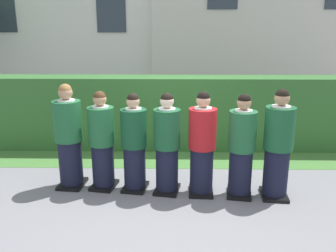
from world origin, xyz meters
name	(u,v)px	position (x,y,z in m)	size (l,w,h in m)	color
ground_plane	(168,191)	(0.00, 0.00, 0.00)	(60.00, 60.00, 0.00)	slate
student_front_row_0	(69,139)	(-1.55, 0.16, 0.79)	(0.43, 0.50, 1.65)	black
student_front_row_1	(102,143)	(-1.03, 0.12, 0.74)	(0.43, 0.53, 1.55)	black
student_front_row_2	(134,145)	(-0.52, 0.06, 0.73)	(0.42, 0.52, 1.53)	black
student_front_row_3	(167,146)	(-0.02, -0.01, 0.74)	(0.43, 0.52, 1.55)	black
student_in_red_blazer	(202,146)	(0.51, -0.06, 0.75)	(0.41, 0.51, 1.58)	black
student_front_row_5	(241,149)	(1.09, -0.12, 0.74)	(0.43, 0.50, 1.56)	black
student_front_row_6	(278,147)	(1.60, -0.16, 0.78)	(0.43, 0.53, 1.64)	black
hedge	(170,113)	(0.00, 2.15, 0.75)	(9.99, 0.70, 1.49)	#33662D
lawn_strip	(169,160)	(0.00, 1.35, 0.00)	(9.99, 0.90, 0.01)	#477A38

